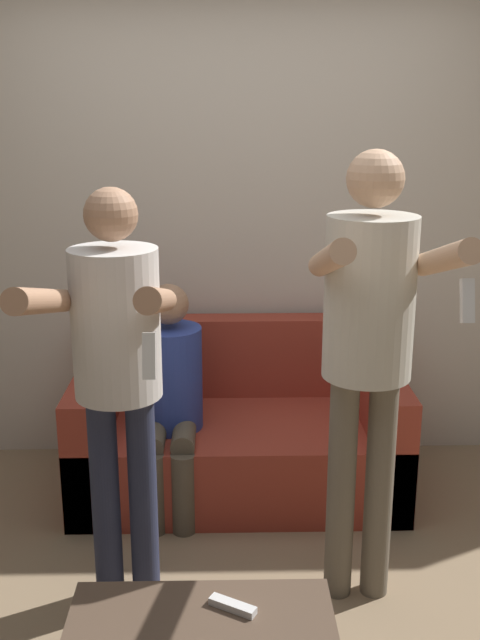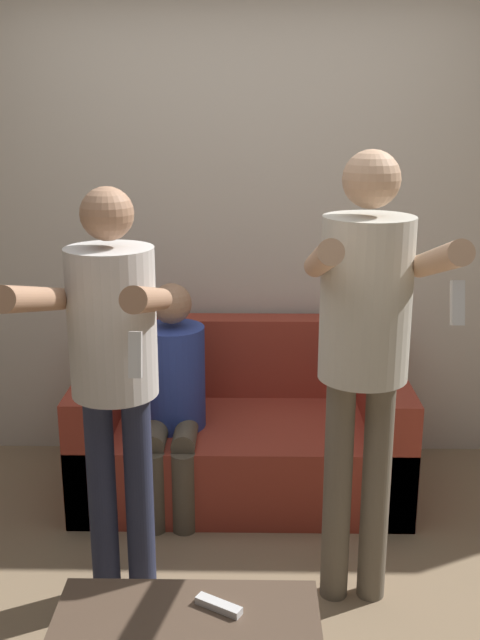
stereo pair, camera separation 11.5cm
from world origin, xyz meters
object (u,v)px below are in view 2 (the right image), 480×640
at_px(person_standing_right, 365,333).
at_px(person_standing_left, 112,354).
at_px(couch, 241,435).
at_px(person_seated, 172,390).
at_px(remote_far, 219,606).

bearing_deg(person_standing_right, person_standing_left, -179.33).
height_order(couch, person_standing_left, person_standing_left).
distance_m(couch, person_standing_right, 1.33).
distance_m(person_standing_left, person_standing_right, 0.92).
bearing_deg(person_seated, person_standing_right, -43.16).
bearing_deg(person_standing_right, person_seated, 136.84).
bearing_deg(person_seated, couch, 30.22).
height_order(couch, person_seated, person_seated).
distance_m(couch, person_standing_left, 1.28).
bearing_deg(remote_far, couch, 88.31).
height_order(person_seated, remote_far, person_seated).
relative_size(person_standing_left, remote_far, 11.00).
distance_m(person_standing_left, person_seated, 0.87).
bearing_deg(couch, person_seated, -149.78).
bearing_deg(person_standing_left, person_standing_right, 0.67).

